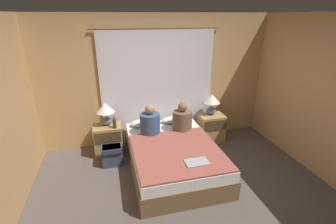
{
  "coord_description": "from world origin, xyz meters",
  "views": [
    {
      "loc": [
        -0.96,
        -2.75,
        2.46
      ],
      "look_at": [
        0.0,
        0.98,
        0.91
      ],
      "focal_mm": 26.0,
      "sensor_mm": 36.0,
      "label": 1
    }
  ],
  "objects_px": {
    "lamp_right": "(212,101)",
    "pillow_right": "(176,119)",
    "beer_bottle_on_left_stand": "(115,123)",
    "backpack_on_floor": "(112,154)",
    "person_right_in_bed": "(182,119)",
    "nightstand_left": "(108,140)",
    "nightstand_right": "(211,128)",
    "person_left_in_bed": "(150,122)",
    "pillow_left": "(146,123)",
    "laptop_on_bed": "(197,162)",
    "bed": "(172,156)",
    "lamp_left": "(105,111)"
  },
  "relations": [
    {
      "from": "nightstand_left",
      "to": "person_right_in_bed",
      "type": "distance_m",
      "value": 1.43
    },
    {
      "from": "nightstand_left",
      "to": "nightstand_right",
      "type": "distance_m",
      "value": 2.08
    },
    {
      "from": "nightstand_left",
      "to": "laptop_on_bed",
      "type": "relative_size",
      "value": 1.68
    },
    {
      "from": "pillow_left",
      "to": "laptop_on_bed",
      "type": "height_order",
      "value": "pillow_left"
    },
    {
      "from": "pillow_right",
      "to": "person_left_in_bed",
      "type": "relative_size",
      "value": 1.08
    },
    {
      "from": "nightstand_right",
      "to": "lamp_right",
      "type": "bearing_deg",
      "value": 90.0
    },
    {
      "from": "nightstand_right",
      "to": "bed",
      "type": "bearing_deg",
      "value": -144.02
    },
    {
      "from": "nightstand_left",
      "to": "backpack_on_floor",
      "type": "relative_size",
      "value": 1.57
    },
    {
      "from": "pillow_left",
      "to": "laptop_on_bed",
      "type": "relative_size",
      "value": 1.77
    },
    {
      "from": "nightstand_right",
      "to": "beer_bottle_on_left_stand",
      "type": "xyz_separation_m",
      "value": [
        -1.94,
        -0.11,
        0.37
      ]
    },
    {
      "from": "lamp_left",
      "to": "beer_bottle_on_left_stand",
      "type": "relative_size",
      "value": 1.9
    },
    {
      "from": "pillow_right",
      "to": "person_right_in_bed",
      "type": "height_order",
      "value": "person_right_in_bed"
    },
    {
      "from": "nightstand_right",
      "to": "lamp_right",
      "type": "relative_size",
      "value": 1.33
    },
    {
      "from": "nightstand_right",
      "to": "laptop_on_bed",
      "type": "xyz_separation_m",
      "value": [
        -0.87,
        -1.42,
        0.22
      ]
    },
    {
      "from": "nightstand_left",
      "to": "pillow_right",
      "type": "relative_size",
      "value": 0.95
    },
    {
      "from": "beer_bottle_on_left_stand",
      "to": "nightstand_left",
      "type": "bearing_deg",
      "value": 140.56
    },
    {
      "from": "beer_bottle_on_left_stand",
      "to": "laptop_on_bed",
      "type": "height_order",
      "value": "beer_bottle_on_left_stand"
    },
    {
      "from": "nightstand_left",
      "to": "pillow_left",
      "type": "distance_m",
      "value": 0.77
    },
    {
      "from": "nightstand_right",
      "to": "person_left_in_bed",
      "type": "distance_m",
      "value": 1.41
    },
    {
      "from": "pillow_left",
      "to": "nightstand_right",
      "type": "bearing_deg",
      "value": -3.09
    },
    {
      "from": "lamp_right",
      "to": "beer_bottle_on_left_stand",
      "type": "distance_m",
      "value": 1.96
    },
    {
      "from": "beer_bottle_on_left_stand",
      "to": "laptop_on_bed",
      "type": "distance_m",
      "value": 1.7
    },
    {
      "from": "person_left_in_bed",
      "to": "beer_bottle_on_left_stand",
      "type": "relative_size",
      "value": 2.47
    },
    {
      "from": "person_right_in_bed",
      "to": "lamp_right",
      "type": "bearing_deg",
      "value": 25.67
    },
    {
      "from": "beer_bottle_on_left_stand",
      "to": "nightstand_right",
      "type": "bearing_deg",
      "value": 3.34
    },
    {
      "from": "nightstand_right",
      "to": "person_right_in_bed",
      "type": "xyz_separation_m",
      "value": [
        -0.73,
        -0.29,
        0.39
      ]
    },
    {
      "from": "backpack_on_floor",
      "to": "bed",
      "type": "bearing_deg",
      "value": -19.44
    },
    {
      "from": "pillow_right",
      "to": "beer_bottle_on_left_stand",
      "type": "xyz_separation_m",
      "value": [
        -1.21,
        -0.19,
        0.13
      ]
    },
    {
      "from": "bed",
      "to": "person_right_in_bed",
      "type": "bearing_deg",
      "value": 56.22
    },
    {
      "from": "backpack_on_floor",
      "to": "person_right_in_bed",
      "type": "bearing_deg",
      "value": 5.04
    },
    {
      "from": "pillow_left",
      "to": "nightstand_left",
      "type": "bearing_deg",
      "value": -174.3
    },
    {
      "from": "lamp_right",
      "to": "pillow_right",
      "type": "xyz_separation_m",
      "value": [
        -0.73,
        0.01,
        -0.32
      ]
    },
    {
      "from": "lamp_right",
      "to": "lamp_left",
      "type": "bearing_deg",
      "value": 180.0
    },
    {
      "from": "bed",
      "to": "person_left_in_bed",
      "type": "distance_m",
      "value": 0.71
    },
    {
      "from": "lamp_left",
      "to": "pillow_right",
      "type": "xyz_separation_m",
      "value": [
        1.35,
        0.01,
        -0.32
      ]
    },
    {
      "from": "person_left_in_bed",
      "to": "person_right_in_bed",
      "type": "relative_size",
      "value": 1.02
    },
    {
      "from": "bed",
      "to": "backpack_on_floor",
      "type": "distance_m",
      "value": 1.05
    },
    {
      "from": "lamp_left",
      "to": "person_left_in_bed",
      "type": "height_order",
      "value": "person_left_in_bed"
    },
    {
      "from": "nightstand_right",
      "to": "person_right_in_bed",
      "type": "height_order",
      "value": "person_right_in_bed"
    },
    {
      "from": "person_left_in_bed",
      "to": "nightstand_left",
      "type": "bearing_deg",
      "value": 158.9
    },
    {
      "from": "lamp_left",
      "to": "pillow_left",
      "type": "xyz_separation_m",
      "value": [
        0.73,
        0.01,
        -0.32
      ]
    },
    {
      "from": "beer_bottle_on_left_stand",
      "to": "lamp_right",
      "type": "bearing_deg",
      "value": 5.12
    },
    {
      "from": "lamp_right",
      "to": "pillow_right",
      "type": "bearing_deg",
      "value": 179.04
    },
    {
      "from": "person_right_in_bed",
      "to": "backpack_on_floor",
      "type": "bearing_deg",
      "value": -174.96
    },
    {
      "from": "nightstand_left",
      "to": "lamp_right",
      "type": "bearing_deg",
      "value": 1.67
    },
    {
      "from": "bed",
      "to": "person_right_in_bed",
      "type": "distance_m",
      "value": 0.72
    },
    {
      "from": "lamp_left",
      "to": "laptop_on_bed",
      "type": "height_order",
      "value": "lamp_left"
    },
    {
      "from": "nightstand_right",
      "to": "backpack_on_floor",
      "type": "distance_m",
      "value": 2.07
    },
    {
      "from": "pillow_right",
      "to": "backpack_on_floor",
      "type": "bearing_deg",
      "value": -159.87
    },
    {
      "from": "pillow_left",
      "to": "backpack_on_floor",
      "type": "distance_m",
      "value": 0.89
    }
  ]
}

